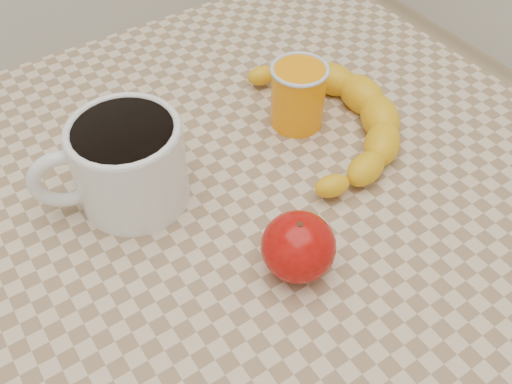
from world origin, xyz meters
TOP-DOWN VIEW (x-y plane):
  - table at (0.00, 0.00)m, footprint 0.80×0.80m
  - coffee_mug at (-0.11, 0.08)m, footprint 0.17×0.14m
  - orange_juice_glass at (0.12, 0.09)m, footprint 0.07×0.07m
  - apple at (-0.01, -0.09)m, footprint 0.09×0.09m
  - banana at (0.14, 0.05)m, footprint 0.40×0.43m

SIDE VIEW (x-z plane):
  - table at x=0.00m, z-range 0.29..1.04m
  - banana at x=0.14m, z-range 0.75..0.80m
  - apple at x=-0.01m, z-range 0.75..0.82m
  - orange_juice_glass at x=0.12m, z-range 0.75..0.83m
  - coffee_mug at x=-0.11m, z-range 0.75..0.85m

